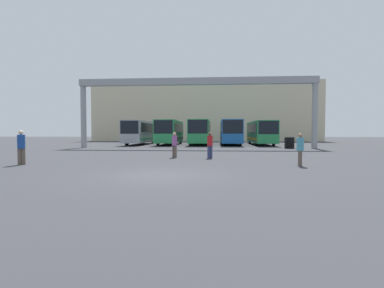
{
  "coord_description": "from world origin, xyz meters",
  "views": [
    {
      "loc": [
        2.18,
        -11.56,
        1.69
      ],
      "look_at": [
        -0.67,
        23.83,
        0.3
      ],
      "focal_mm": 28.0,
      "sensor_mm": 36.0,
      "label": 1
    }
  ],
  "objects_px": {
    "pedestrian_mid_left": "(210,144)",
    "pedestrian_mid_right": "(21,146)",
    "bus_slot_2": "(200,131)",
    "pedestrian_near_left": "(175,144)",
    "bus_slot_0": "(141,131)",
    "bus_slot_4": "(261,131)",
    "tire_stack": "(289,143)",
    "pedestrian_far_center": "(300,149)",
    "bus_slot_1": "(170,131)",
    "bus_slot_3": "(230,131)"
  },
  "relations": [
    {
      "from": "bus_slot_2",
      "to": "bus_slot_3",
      "type": "relative_size",
      "value": 1.0
    },
    {
      "from": "bus_slot_3",
      "to": "tire_stack",
      "type": "distance_m",
      "value": 11.1
    },
    {
      "from": "pedestrian_far_center",
      "to": "pedestrian_mid_right",
      "type": "xyz_separation_m",
      "value": [
        -14.27,
        -0.55,
        0.09
      ]
    },
    {
      "from": "bus_slot_3",
      "to": "tire_stack",
      "type": "height_order",
      "value": "bus_slot_3"
    },
    {
      "from": "pedestrian_mid_left",
      "to": "pedestrian_near_left",
      "type": "xyz_separation_m",
      "value": [
        -2.37,
        0.37,
        -0.0
      ]
    },
    {
      "from": "bus_slot_2",
      "to": "pedestrian_near_left",
      "type": "distance_m",
      "value": 21.61
    },
    {
      "from": "bus_slot_2",
      "to": "bus_slot_4",
      "type": "distance_m",
      "value": 8.26
    },
    {
      "from": "bus_slot_0",
      "to": "pedestrian_mid_right",
      "type": "distance_m",
      "value": 26.17
    },
    {
      "from": "pedestrian_mid_left",
      "to": "bus_slot_3",
      "type": "bearing_deg",
      "value": -119.57
    },
    {
      "from": "bus_slot_2",
      "to": "pedestrian_near_left",
      "type": "xyz_separation_m",
      "value": [
        -0.59,
        -21.58,
        -0.99
      ]
    },
    {
      "from": "bus_slot_1",
      "to": "bus_slot_3",
      "type": "relative_size",
      "value": 0.87
    },
    {
      "from": "bus_slot_2",
      "to": "pedestrian_mid_left",
      "type": "height_order",
      "value": "bus_slot_2"
    },
    {
      "from": "tire_stack",
      "to": "bus_slot_0",
      "type": "bearing_deg",
      "value": 153.68
    },
    {
      "from": "bus_slot_1",
      "to": "tire_stack",
      "type": "bearing_deg",
      "value": -31.89
    },
    {
      "from": "bus_slot_0",
      "to": "tire_stack",
      "type": "height_order",
      "value": "bus_slot_0"
    },
    {
      "from": "pedestrian_mid_right",
      "to": "pedestrian_near_left",
      "type": "relative_size",
      "value": 1.06
    },
    {
      "from": "pedestrian_far_center",
      "to": "tire_stack",
      "type": "xyz_separation_m",
      "value": [
        3.46,
        16.65,
        -0.27
      ]
    },
    {
      "from": "bus_slot_0",
      "to": "bus_slot_2",
      "type": "relative_size",
      "value": 0.92
    },
    {
      "from": "bus_slot_0",
      "to": "pedestrian_near_left",
      "type": "height_order",
      "value": "bus_slot_0"
    },
    {
      "from": "bus_slot_0",
      "to": "pedestrian_mid_left",
      "type": "bearing_deg",
      "value": -64.91
    },
    {
      "from": "bus_slot_0",
      "to": "pedestrian_mid_right",
      "type": "height_order",
      "value": "bus_slot_0"
    },
    {
      "from": "bus_slot_0",
      "to": "tire_stack",
      "type": "distance_m",
      "value": 20.22
    },
    {
      "from": "bus_slot_1",
      "to": "bus_slot_2",
      "type": "distance_m",
      "value": 4.2
    },
    {
      "from": "bus_slot_2",
      "to": "bus_slot_3",
      "type": "height_order",
      "value": "bus_slot_2"
    },
    {
      "from": "bus_slot_0",
      "to": "bus_slot_4",
      "type": "bearing_deg",
      "value": 1.86
    },
    {
      "from": "bus_slot_3",
      "to": "pedestrian_mid_right",
      "type": "height_order",
      "value": "bus_slot_3"
    },
    {
      "from": "tire_stack",
      "to": "bus_slot_2",
      "type": "bearing_deg",
      "value": 136.11
    },
    {
      "from": "pedestrian_mid_left",
      "to": "pedestrian_near_left",
      "type": "relative_size",
      "value": 1.0
    },
    {
      "from": "bus_slot_2",
      "to": "pedestrian_mid_right",
      "type": "distance_m",
      "value": 27.82
    },
    {
      "from": "pedestrian_mid_right",
      "to": "pedestrian_near_left",
      "type": "height_order",
      "value": "pedestrian_mid_right"
    },
    {
      "from": "bus_slot_0",
      "to": "bus_slot_4",
      "type": "distance_m",
      "value": 16.53
    },
    {
      "from": "tire_stack",
      "to": "bus_slot_1",
      "type": "bearing_deg",
      "value": 148.11
    },
    {
      "from": "bus_slot_1",
      "to": "pedestrian_near_left",
      "type": "bearing_deg",
      "value": -80.34
    },
    {
      "from": "bus_slot_2",
      "to": "pedestrian_mid_left",
      "type": "relative_size",
      "value": 7.11
    },
    {
      "from": "bus_slot_3",
      "to": "pedestrian_mid_right",
      "type": "relative_size",
      "value": 6.69
    },
    {
      "from": "bus_slot_3",
      "to": "bus_slot_4",
      "type": "height_order",
      "value": "bus_slot_3"
    },
    {
      "from": "bus_slot_1",
      "to": "bus_slot_3",
      "type": "bearing_deg",
      "value": 5.26
    },
    {
      "from": "bus_slot_3",
      "to": "bus_slot_1",
      "type": "bearing_deg",
      "value": -174.74
    },
    {
      "from": "bus_slot_1",
      "to": "bus_slot_4",
      "type": "relative_size",
      "value": 0.87
    },
    {
      "from": "bus_slot_2",
      "to": "pedestrian_far_center",
      "type": "relative_size",
      "value": 7.36
    },
    {
      "from": "bus_slot_2",
      "to": "pedestrian_mid_right",
      "type": "relative_size",
      "value": 6.7
    },
    {
      "from": "bus_slot_2",
      "to": "pedestrian_mid_left",
      "type": "xyz_separation_m",
      "value": [
        1.78,
        -21.95,
        -0.99
      ]
    },
    {
      "from": "bus_slot_4",
      "to": "pedestrian_near_left",
      "type": "relative_size",
      "value": 7.15
    },
    {
      "from": "bus_slot_1",
      "to": "pedestrian_near_left",
      "type": "xyz_separation_m",
      "value": [
        3.54,
        -20.81,
        -0.97
      ]
    },
    {
      "from": "pedestrian_near_left",
      "to": "bus_slot_2",
      "type": "bearing_deg",
      "value": -58.56
    },
    {
      "from": "pedestrian_far_center",
      "to": "bus_slot_0",
      "type": "bearing_deg",
      "value": 52.78
    },
    {
      "from": "bus_slot_2",
      "to": "pedestrian_near_left",
      "type": "bearing_deg",
      "value": -91.56
    },
    {
      "from": "pedestrian_mid_left",
      "to": "pedestrian_mid_right",
      "type": "bearing_deg",
      "value": 2.46
    },
    {
      "from": "pedestrian_mid_left",
      "to": "pedestrian_mid_right",
      "type": "distance_m",
      "value": 10.77
    },
    {
      "from": "tire_stack",
      "to": "pedestrian_far_center",
      "type": "bearing_deg",
      "value": -101.74
    }
  ]
}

